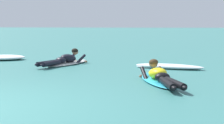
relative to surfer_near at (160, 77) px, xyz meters
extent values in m
plane|color=#387A75|center=(-2.96, 7.49, -0.14)|extent=(120.00, 120.00, 0.00)
ellipsoid|color=#2DB2D1|center=(-0.03, 0.11, -0.10)|extent=(1.08, 2.16, 0.07)
ellipsoid|color=#2DB2D1|center=(-0.26, 1.08, -0.09)|extent=(0.26, 0.25, 0.06)
ellipsoid|color=yellow|center=(-0.04, 0.16, 0.06)|extent=(0.55, 0.74, 0.35)
ellipsoid|color=black|center=(0.05, -0.21, 0.03)|extent=(0.40, 0.35, 0.20)
cylinder|color=black|center=(0.12, -0.83, 0.00)|extent=(0.31, 0.95, 0.14)
ellipsoid|color=black|center=(0.21, -1.29, 0.00)|extent=(0.15, 0.24, 0.08)
cylinder|color=black|center=(0.28, -0.79, 0.00)|extent=(0.41, 0.94, 0.14)
ellipsoid|color=black|center=(0.41, -1.24, 0.00)|extent=(0.15, 0.24, 0.08)
cylinder|color=black|center=(-0.34, 0.47, -0.02)|extent=(0.22, 0.58, 0.33)
sphere|color=#8C6647|center=(-0.43, 0.83, -0.12)|extent=(0.09, 0.09, 0.09)
cylinder|color=black|center=(0.09, 0.55, -0.02)|extent=(0.22, 0.58, 0.33)
sphere|color=#8C6647|center=(0.01, 0.90, -0.12)|extent=(0.09, 0.09, 0.09)
sphere|color=#8C6647|center=(-0.13, 0.54, 0.25)|extent=(0.21, 0.21, 0.21)
ellipsoid|color=#47331E|center=(-0.13, 0.52, 0.28)|extent=(0.26, 0.25, 0.16)
ellipsoid|color=white|center=(-2.82, 3.27, -0.10)|extent=(1.28, 2.03, 0.07)
ellipsoid|color=white|center=(-2.46, 4.14, -0.09)|extent=(0.27, 0.26, 0.06)
ellipsoid|color=black|center=(-2.80, 3.32, 0.06)|extent=(0.64, 0.80, 0.35)
ellipsoid|color=black|center=(-2.95, 2.95, 0.03)|extent=(0.42, 0.39, 0.20)
cylinder|color=black|center=(-3.25, 2.44, 0.00)|extent=(0.50, 0.84, 0.14)
ellipsoid|color=black|center=(-3.44, 2.05, 0.00)|extent=(0.18, 0.24, 0.08)
cylinder|color=black|center=(-3.10, 2.38, 0.00)|extent=(0.41, 0.86, 0.14)
ellipsoid|color=black|center=(-3.25, 1.97, 0.00)|extent=(0.18, 0.24, 0.08)
cylinder|color=black|center=(-2.86, 3.76, -0.02)|extent=(0.31, 0.58, 0.34)
sphere|color=#8C6647|center=(-2.71, 4.12, -0.12)|extent=(0.09, 0.09, 0.09)
cylinder|color=black|center=(-2.46, 3.57, -0.02)|extent=(0.31, 0.58, 0.34)
sphere|color=#8C6647|center=(-2.32, 3.91, -0.12)|extent=(0.09, 0.09, 0.09)
sphere|color=#8C6647|center=(-2.64, 3.70, 0.25)|extent=(0.21, 0.21, 0.21)
ellipsoid|color=black|center=(-2.65, 3.68, 0.28)|extent=(0.28, 0.27, 0.16)
ellipsoid|color=white|center=(-5.36, 4.39, -0.04)|extent=(1.64, 1.23, 0.18)
ellipsoid|color=white|center=(-5.04, 4.61, -0.07)|extent=(0.53, 0.45, 0.13)
ellipsoid|color=white|center=(0.37, 2.52, -0.06)|extent=(2.09, 1.07, 0.14)
ellipsoid|color=white|center=(0.88, 2.45, -0.09)|extent=(0.74, 0.27, 0.10)
ellipsoid|color=white|center=(-0.23, 2.65, -0.10)|extent=(0.77, 0.41, 0.08)
camera|label=1|loc=(-0.32, -8.19, 1.26)|focal=58.59mm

